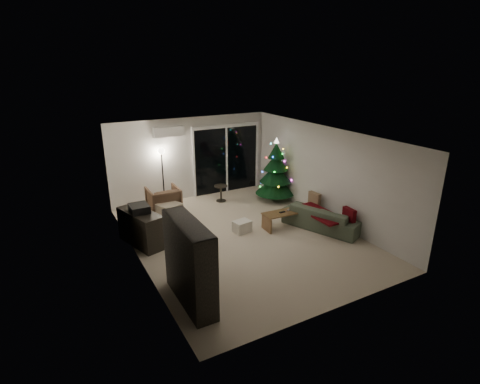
% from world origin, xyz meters
% --- Properties ---
extents(room, '(6.50, 7.51, 2.60)m').
position_xyz_m(room, '(0.46, 1.49, 1.02)').
color(room, beige).
rests_on(room, ground).
extents(bookshelf, '(0.55, 1.57, 1.54)m').
position_xyz_m(bookshelf, '(-2.25, -1.83, 0.77)').
color(bookshelf, black).
rests_on(bookshelf, floor).
extents(media_cabinet, '(0.83, 1.38, 0.81)m').
position_xyz_m(media_cabinet, '(-2.25, 0.81, 0.40)').
color(media_cabinet, black).
rests_on(media_cabinet, floor).
extents(stereo, '(0.41, 0.48, 0.17)m').
position_xyz_m(stereo, '(-2.25, 0.81, 0.89)').
color(stereo, black).
rests_on(stereo, media_cabinet).
extents(armchair, '(0.85, 0.87, 0.78)m').
position_xyz_m(armchair, '(-1.22, 2.33, 0.39)').
color(armchair, brown).
rests_on(armchair, floor).
extents(ottoman, '(0.70, 0.70, 0.48)m').
position_xyz_m(ottoman, '(-1.24, 1.79, 0.24)').
color(ottoman, beige).
rests_on(ottoman, floor).
extents(cardboard_box_a, '(0.54, 0.48, 0.32)m').
position_xyz_m(cardboard_box_a, '(-1.27, 0.89, 0.16)').
color(cardboard_box_a, beige).
rests_on(cardboard_box_a, floor).
extents(cardboard_box_b, '(0.46, 0.37, 0.29)m').
position_xyz_m(cardboard_box_b, '(0.13, 0.24, 0.15)').
color(cardboard_box_b, beige).
rests_on(cardboard_box_b, floor).
extents(side_table, '(0.49, 0.49, 0.50)m').
position_xyz_m(side_table, '(0.62, 2.47, 0.25)').
color(side_table, black).
rests_on(side_table, floor).
extents(floor_lamp, '(0.26, 0.26, 1.65)m').
position_xyz_m(floor_lamp, '(-0.97, 3.08, 0.83)').
color(floor_lamp, black).
rests_on(floor_lamp, floor).
extents(sofa, '(1.48, 2.14, 0.58)m').
position_xyz_m(sofa, '(2.05, -0.54, 0.29)').
color(sofa, '#4A5643').
rests_on(sofa, floor).
extents(sofa_throw, '(0.62, 1.44, 0.05)m').
position_xyz_m(sofa_throw, '(1.95, -0.54, 0.42)').
color(sofa_throw, '#590605').
rests_on(sofa_throw, sofa).
extents(cushion_a, '(0.15, 0.39, 0.38)m').
position_xyz_m(cushion_a, '(2.30, 0.11, 0.53)').
color(cushion_a, '#826B55').
rests_on(cushion_a, sofa).
extents(cushion_b, '(0.14, 0.39, 0.38)m').
position_xyz_m(cushion_b, '(2.30, -1.19, 0.53)').
color(cushion_b, '#590605').
rests_on(cushion_b, sofa).
extents(coffee_table, '(1.31, 0.51, 0.41)m').
position_xyz_m(coffee_table, '(1.31, -0.01, 0.20)').
color(coffee_table, brown).
rests_on(coffee_table, floor).
extents(remote_a, '(0.16, 0.05, 0.02)m').
position_xyz_m(remote_a, '(1.16, -0.01, 0.42)').
color(remote_a, black).
rests_on(remote_a, coffee_table).
extents(remote_b, '(0.16, 0.09, 0.02)m').
position_xyz_m(remote_b, '(1.41, 0.04, 0.42)').
color(remote_b, slate).
rests_on(remote_b, coffee_table).
extents(christmas_tree, '(1.51, 1.51, 1.95)m').
position_xyz_m(christmas_tree, '(2.14, 1.78, 0.97)').
color(christmas_tree, black).
rests_on(christmas_tree, floor).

